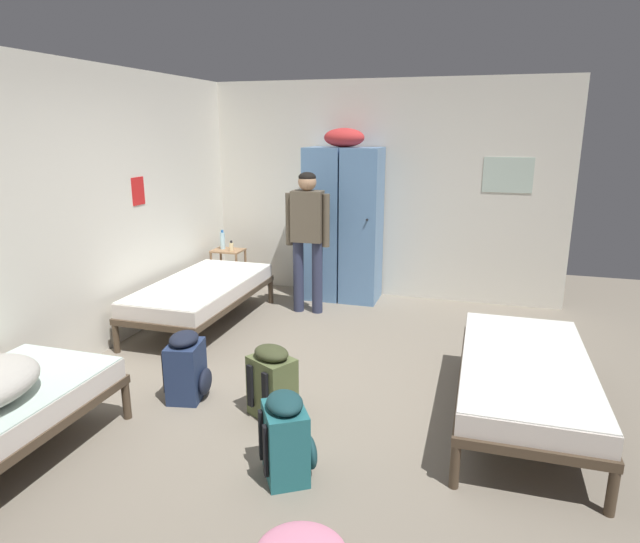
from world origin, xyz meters
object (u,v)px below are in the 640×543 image
bed_left_rear (202,291)px  backpack_navy (187,367)px  person_traveler (308,229)px  lotion_bottle (231,246)px  bed_right (525,373)px  backpack_olive (273,383)px  backpack_teal (287,438)px  water_bottle (223,240)px  shelf_unit (229,267)px  locker_bank (343,221)px

bed_left_rear → backpack_navy: 1.68m
person_traveler → lotion_bottle: bearing=161.5°
bed_right → person_traveler: 2.98m
backpack_olive → backpack_teal: 0.75m
bed_left_rear → water_bottle: 1.26m
shelf_unit → locker_bank: bearing=8.3°
person_traveler → backpack_olive: person_traveler is taller
bed_left_rear → backpack_navy: (0.69, -1.53, -0.12)m
water_bottle → backpack_olive: (1.77, -2.76, -0.42)m
person_traveler → backpack_teal: bearing=-74.4°
person_traveler → backpack_navy: bearing=-96.5°
shelf_unit → backpack_navy: bearing=-70.6°
bed_right → water_bottle: water_bottle is taller
backpack_olive → backpack_teal: bearing=-62.2°
person_traveler → backpack_navy: (-0.26, -2.27, -0.71)m
shelf_unit → lotion_bottle: lotion_bottle is taller
shelf_unit → person_traveler: person_traveler is taller
locker_bank → water_bottle: 1.57m
lotion_bottle → backpack_olive: bearing=-59.1°
shelf_unit → lotion_bottle: 0.29m
bed_right → backpack_teal: (-1.41, -1.10, -0.12)m
bed_right → lotion_bottle: 4.07m
bed_left_rear → backpack_teal: (1.79, -2.24, -0.12)m
locker_bank → water_bottle: (-1.54, -0.19, -0.29)m
backpack_olive → shelf_unit: bearing=121.6°
backpack_teal → backpack_navy: size_ratio=1.00×
backpack_teal → water_bottle: bearing=121.7°
shelf_unit → backpack_navy: shelf_unit is taller
lotion_bottle → backpack_navy: lotion_bottle is taller
lotion_bottle → bed_left_rear: bearing=-80.9°
locker_bank → lotion_bottle: size_ratio=16.06×
bed_right → person_traveler: person_traveler is taller
backpack_teal → shelf_unit: bearing=120.9°
locker_bank → bed_right: 3.26m
bed_left_rear → lotion_bottle: bearing=99.1°
locker_bank → backpack_olive: locker_bank is taller
person_traveler → water_bottle: size_ratio=6.55×
backpack_olive → backpack_navy: (-0.74, 0.05, 0.00)m
water_bottle → lotion_bottle: size_ratio=1.90×
locker_bank → water_bottle: bearing=-172.8°
lotion_bottle → bed_right: bearing=-33.9°
person_traveler → backpack_teal: 3.18m
bed_right → lotion_bottle: (-3.37, 2.26, 0.24)m
shelf_unit → backpack_teal: shelf_unit is taller
locker_bank → bed_right: locker_bank is taller
backpack_olive → bed_right: bearing=14.0°
backpack_teal → backpack_navy: same height
shelf_unit → backpack_navy: 2.85m
backpack_olive → person_traveler: bearing=101.7°
backpack_olive → lotion_bottle: bearing=120.9°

